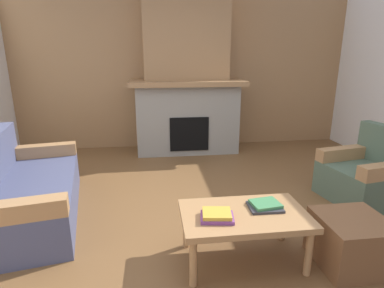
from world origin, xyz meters
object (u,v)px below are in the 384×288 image
(armchair, at_px, (367,175))
(ottoman, at_px, (351,241))
(fireplace, at_px, (186,84))
(couch, at_px, (25,192))
(coffee_table, at_px, (244,219))

(armchair, distance_m, ottoman, 1.39)
(fireplace, distance_m, armchair, 3.02)
(couch, bearing_deg, ottoman, -21.28)
(couch, relative_size, coffee_table, 1.92)
(fireplace, height_order, couch, fireplace)
(fireplace, xyz_separation_m, coffee_table, (0.11, -3.14, -0.79))
(coffee_table, height_order, ottoman, coffee_table)
(coffee_table, bearing_deg, couch, 154.54)
(couch, height_order, coffee_table, couch)
(couch, distance_m, ottoman, 3.06)
(ottoman, bearing_deg, couch, 158.72)
(armchair, bearing_deg, couch, 179.22)
(couch, bearing_deg, armchair, -0.78)
(coffee_table, xyz_separation_m, ottoman, (0.84, -0.15, -0.18))
(couch, xyz_separation_m, armchair, (3.74, -0.05, 0.01))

